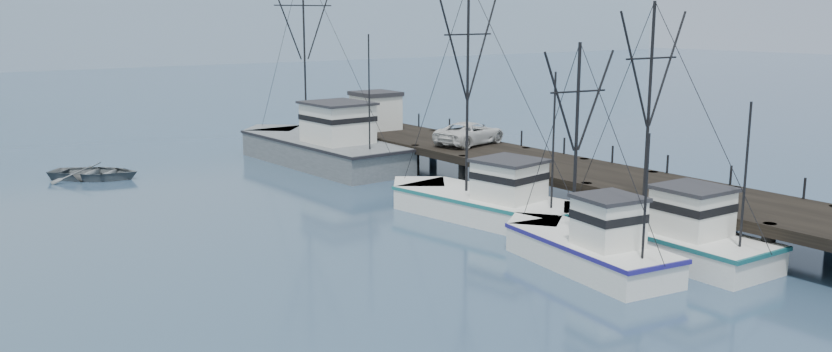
{
  "coord_description": "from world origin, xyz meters",
  "views": [
    {
      "loc": [
        -19.02,
        -16.69,
        10.34
      ],
      "look_at": [
        3.94,
        15.47,
        2.5
      ],
      "focal_mm": 35.0,
      "sensor_mm": 36.0,
      "label": 1
    }
  ],
  "objects_px": {
    "trawler_far": "(483,202)",
    "pier_shed": "(376,110)",
    "pier": "(553,169)",
    "trawler_near": "(660,236)",
    "trawler_mid": "(585,248)",
    "work_vessel": "(320,147)",
    "motorboat": "(95,179)",
    "pickup_truck": "(470,133)"
  },
  "relations": [
    {
      "from": "trawler_far",
      "to": "pier_shed",
      "type": "xyz_separation_m",
      "value": [
        5.86,
        19.34,
        2.6
      ]
    },
    {
      "from": "pier",
      "to": "trawler_far",
      "type": "distance_m",
      "value": 6.57
    },
    {
      "from": "trawler_near",
      "to": "pier_shed",
      "type": "xyz_separation_m",
      "value": [
        3.69,
        28.89,
        2.6
      ]
    },
    {
      "from": "trawler_mid",
      "to": "work_vessel",
      "type": "height_order",
      "value": "work_vessel"
    },
    {
      "from": "trawler_far",
      "to": "pier_shed",
      "type": "relative_size",
      "value": 3.9
    },
    {
      "from": "trawler_near",
      "to": "trawler_mid",
      "type": "bearing_deg",
      "value": 171.61
    },
    {
      "from": "work_vessel",
      "to": "motorboat",
      "type": "height_order",
      "value": "work_vessel"
    },
    {
      "from": "trawler_mid",
      "to": "pickup_truck",
      "type": "height_order",
      "value": "trawler_mid"
    },
    {
      "from": "trawler_near",
      "to": "trawler_mid",
      "type": "xyz_separation_m",
      "value": [
        -4.12,
        0.61,
        -0.0
      ]
    },
    {
      "from": "trawler_mid",
      "to": "trawler_far",
      "type": "distance_m",
      "value": 9.15
    },
    {
      "from": "trawler_mid",
      "to": "pickup_truck",
      "type": "distance_m",
      "value": 20.52
    },
    {
      "from": "trawler_far",
      "to": "pier_shed",
      "type": "bearing_deg",
      "value": 73.16
    },
    {
      "from": "trawler_near",
      "to": "trawler_far",
      "type": "relative_size",
      "value": 0.91
    },
    {
      "from": "pier_shed",
      "to": "motorboat",
      "type": "bearing_deg",
      "value": 171.57
    },
    {
      "from": "trawler_near",
      "to": "pier_shed",
      "type": "height_order",
      "value": "trawler_near"
    },
    {
      "from": "pier",
      "to": "pickup_truck",
      "type": "relative_size",
      "value": 8.16
    },
    {
      "from": "motorboat",
      "to": "trawler_mid",
      "type": "bearing_deg",
      "value": -119.32
    },
    {
      "from": "work_vessel",
      "to": "pier",
      "type": "bearing_deg",
      "value": -71.76
    },
    {
      "from": "pier",
      "to": "trawler_mid",
      "type": "relative_size",
      "value": 4.57
    },
    {
      "from": "pickup_truck",
      "to": "work_vessel",
      "type": "bearing_deg",
      "value": 19.99
    },
    {
      "from": "pier_shed",
      "to": "trawler_far",
      "type": "bearing_deg",
      "value": -106.84
    },
    {
      "from": "pier",
      "to": "trawler_mid",
      "type": "bearing_deg",
      "value": -128.97
    },
    {
      "from": "trawler_near",
      "to": "pier_shed",
      "type": "relative_size",
      "value": 3.53
    },
    {
      "from": "trawler_mid",
      "to": "trawler_far",
      "type": "relative_size",
      "value": 0.77
    },
    {
      "from": "pier",
      "to": "work_vessel",
      "type": "relative_size",
      "value": 2.5
    },
    {
      "from": "pier",
      "to": "work_vessel",
      "type": "height_order",
      "value": "work_vessel"
    },
    {
      "from": "pier_shed",
      "to": "pickup_truck",
      "type": "xyz_separation_m",
      "value": [
        1.02,
        -9.85,
        -0.67
      ]
    },
    {
      "from": "trawler_far",
      "to": "pickup_truck",
      "type": "relative_size",
      "value": 2.31
    },
    {
      "from": "pier",
      "to": "trawler_mid",
      "type": "distance_m",
      "value": 13.26
    },
    {
      "from": "trawler_near",
      "to": "work_vessel",
      "type": "distance_m",
      "value": 28.25
    },
    {
      "from": "pickup_truck",
      "to": "motorboat",
      "type": "bearing_deg",
      "value": 44.17
    },
    {
      "from": "pickup_truck",
      "to": "motorboat",
      "type": "height_order",
      "value": "pickup_truck"
    },
    {
      "from": "work_vessel",
      "to": "pier_shed",
      "type": "relative_size",
      "value": 5.5
    },
    {
      "from": "pickup_truck",
      "to": "motorboat",
      "type": "xyz_separation_m",
      "value": [
        -20.66,
        12.76,
        -2.75
      ]
    },
    {
      "from": "work_vessel",
      "to": "motorboat",
      "type": "relative_size",
      "value": 3.11
    },
    {
      "from": "pier",
      "to": "pier_shed",
      "type": "relative_size",
      "value": 13.75
    },
    {
      "from": "trawler_mid",
      "to": "pickup_truck",
      "type": "relative_size",
      "value": 1.79
    },
    {
      "from": "pier_shed",
      "to": "trawler_near",
      "type": "bearing_deg",
      "value": -97.27
    },
    {
      "from": "trawler_near",
      "to": "motorboat",
      "type": "height_order",
      "value": "trawler_near"
    },
    {
      "from": "pier",
      "to": "pier_shed",
      "type": "height_order",
      "value": "pier_shed"
    },
    {
      "from": "pier_shed",
      "to": "trawler_mid",
      "type": "bearing_deg",
      "value": -105.42
    },
    {
      "from": "pier",
      "to": "pickup_truck",
      "type": "height_order",
      "value": "pickup_truck"
    }
  ]
}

